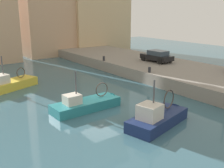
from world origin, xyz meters
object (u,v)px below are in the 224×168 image
Objects in this scene: fishing_boat_navy at (160,122)px; mooring_bollard_south at (149,70)px; parked_car_black at (157,56)px; mooring_bollard_mid at (104,58)px; fishing_boat_teal at (90,107)px; fishing_boat_yellow at (11,88)px.

mooring_bollard_south is at bearing 50.40° from fishing_boat_navy.
parked_car_black is at bearing 45.60° from fishing_boat_navy.
mooring_bollard_mid is (0.00, 8.00, 0.00)m from mooring_bollard_south.
parked_car_black reaches higher than mooring_bollard_mid.
fishing_boat_teal is 11.05× the size of mooring_bollard_mid.
parked_car_black is at bearing 37.73° from mooring_bollard_south.
fishing_boat_navy is at bearing -68.74° from fishing_boat_yellow.
fishing_boat_teal is at bearing -155.24° from parked_car_black.
fishing_boat_navy is 10.56× the size of mooring_bollard_mid.
fishing_boat_navy is 16.81m from mooring_bollard_mid.
fishing_boat_yellow is 1.09× the size of fishing_boat_teal.
parked_car_black is 7.32× the size of mooring_bollard_mid.
parked_car_black is (13.20, 6.09, 1.82)m from fishing_boat_teal.
fishing_boat_navy reaches higher than fishing_boat_teal.
fishing_boat_yellow reaches higher than parked_car_black.
fishing_boat_teal is 8.91m from mooring_bollard_south.
mooring_bollard_south is 8.00m from mooring_bollard_mid.
fishing_boat_navy is at bearing -134.40° from parked_car_black.
mooring_bollard_mid is at bearing 68.12° from fishing_boat_navy.
fishing_boat_teal reaches higher than parked_car_black.
fishing_boat_teal is at bearing -164.02° from mooring_bollard_south.
fishing_boat_yellow is 12.09× the size of mooring_bollard_south.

